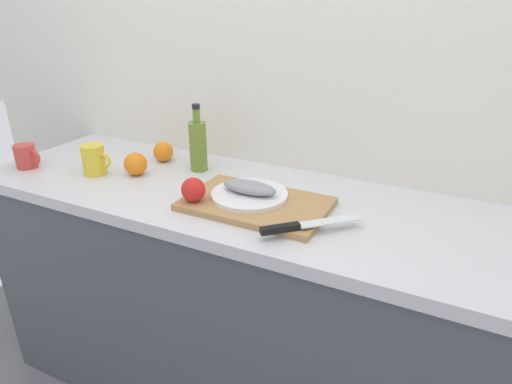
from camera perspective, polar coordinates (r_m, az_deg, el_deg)
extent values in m
cube|color=white|center=(1.62, 4.97, 15.13)|extent=(3.20, 0.05, 2.50)
cube|color=#4C5159|center=(1.68, -0.35, -15.35)|extent=(2.00, 0.58, 0.86)
cube|color=silver|center=(1.44, -0.39, -1.37)|extent=(2.00, 0.60, 0.04)
cube|color=tan|center=(1.36, 0.00, -1.54)|extent=(0.44, 0.28, 0.02)
cylinder|color=white|center=(1.38, -0.85, -0.36)|extent=(0.24, 0.24, 0.01)
ellipsoid|color=gray|center=(1.37, -0.85, 0.61)|extent=(0.18, 0.08, 0.04)
cube|color=silver|center=(1.24, 9.47, -3.72)|extent=(0.15, 0.15, 0.00)
cube|color=black|center=(1.18, 3.13, -4.73)|extent=(0.09, 0.09, 0.02)
sphere|color=red|center=(1.36, -8.09, 0.30)|extent=(0.07, 0.07, 0.07)
cylinder|color=olive|center=(1.64, -7.48, 5.82)|extent=(0.06, 0.06, 0.18)
cylinder|color=olive|center=(1.61, -7.70, 9.74)|extent=(0.03, 0.03, 0.05)
cylinder|color=black|center=(1.60, -7.76, 10.88)|extent=(0.03, 0.03, 0.02)
cylinder|color=#CC3F38|center=(1.88, -27.58, 4.12)|extent=(0.08, 0.08, 0.09)
torus|color=#CC3F38|center=(1.84, -26.66, 4.05)|extent=(0.06, 0.01, 0.06)
cylinder|color=yellow|center=(1.71, -20.19, 3.94)|extent=(0.08, 0.08, 0.11)
torus|color=yellow|center=(1.67, -18.94, 3.87)|extent=(0.06, 0.01, 0.06)
sphere|color=orange|center=(1.77, -11.88, 5.11)|extent=(0.08, 0.08, 0.08)
sphere|color=orange|center=(1.65, -15.28, 3.51)|extent=(0.08, 0.08, 0.08)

